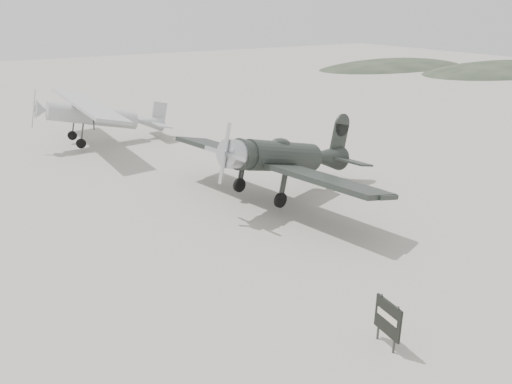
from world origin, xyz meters
TOP-DOWN VIEW (x-y plane):
  - ground at (0.00, 0.00)m, footprint 160.00×160.00m
  - hill_east_north at (60.00, 28.00)m, footprint 36.00×18.00m
  - hill_northeast at (50.00, 40.00)m, footprint 32.00×16.00m
  - lowwing_monoplane at (4.70, 2.87)m, footprint 8.95×12.39m
  - highwing_monoplane at (-0.42, 17.83)m, footprint 8.85×12.37m
  - sign_board at (0.57, -8.04)m, footprint 0.17×1.03m

SIDE VIEW (x-z plane):
  - ground at x=0.00m, z-range 0.00..0.00m
  - hill_east_north at x=60.00m, z-range -3.00..3.00m
  - hill_northeast at x=50.00m, z-range -2.60..2.60m
  - sign_board at x=0.57m, z-range 0.14..1.62m
  - lowwing_monoplane at x=4.70m, z-range 0.12..4.10m
  - highwing_monoplane at x=-0.42m, z-range 0.45..3.98m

